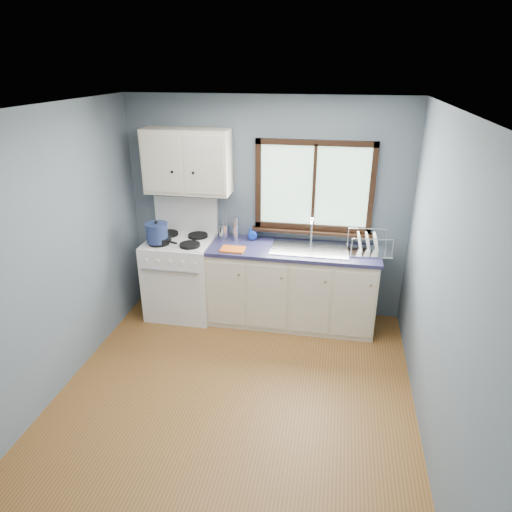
% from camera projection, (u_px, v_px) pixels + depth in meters
% --- Properties ---
extents(floor, '(3.20, 3.60, 0.02)m').
position_uv_depth(floor, '(232.00, 403.00, 4.08)').
color(floor, brown).
rests_on(floor, ground).
extents(ceiling, '(3.20, 3.60, 0.02)m').
position_uv_depth(ceiling, '(225.00, 109.00, 3.09)').
color(ceiling, white).
rests_on(ceiling, wall_back).
extents(wall_back, '(3.20, 0.02, 2.50)m').
position_uv_depth(wall_back, '(266.00, 209.00, 5.22)').
color(wall_back, slate).
rests_on(wall_back, ground).
extents(wall_front, '(3.20, 0.02, 2.50)m').
position_uv_depth(wall_front, '(129.00, 456.00, 1.95)').
color(wall_front, slate).
rests_on(wall_front, ground).
extents(wall_left, '(0.02, 3.60, 2.50)m').
position_uv_depth(wall_left, '(44.00, 261.00, 3.86)').
color(wall_left, slate).
rests_on(wall_left, ground).
extents(wall_right, '(0.02, 3.60, 2.50)m').
position_uv_depth(wall_right, '(444.00, 294.00, 3.32)').
color(wall_right, slate).
rests_on(wall_right, ground).
extents(gas_range, '(0.76, 0.69, 1.36)m').
position_uv_depth(gas_range, '(182.00, 275.00, 5.38)').
color(gas_range, white).
rests_on(gas_range, floor).
extents(base_cabinets, '(1.85, 0.60, 0.88)m').
position_uv_depth(base_cabinets, '(292.00, 289.00, 5.21)').
color(base_cabinets, beige).
rests_on(base_cabinets, floor).
extents(countertop, '(1.89, 0.64, 0.04)m').
position_uv_depth(countertop, '(293.00, 250.00, 5.01)').
color(countertop, '#1F1F42').
rests_on(countertop, base_cabinets).
extents(sink, '(0.84, 0.46, 0.44)m').
position_uv_depth(sink, '(309.00, 254.00, 5.00)').
color(sink, silver).
rests_on(sink, countertop).
extents(window, '(1.36, 0.10, 1.03)m').
position_uv_depth(window, '(314.00, 193.00, 5.01)').
color(window, '#9EC6A8').
rests_on(window, wall_back).
extents(upper_cabinets, '(0.95, 0.35, 0.70)m').
position_uv_depth(upper_cabinets, '(187.00, 162.00, 4.98)').
color(upper_cabinets, beige).
rests_on(upper_cabinets, wall_back).
extents(skillet, '(0.40, 0.33, 0.05)m').
position_uv_depth(skillet, '(160.00, 239.00, 5.08)').
color(skillet, black).
rests_on(skillet, gas_range).
extents(stockpot, '(0.29, 0.29, 0.24)m').
position_uv_depth(stockpot, '(157.00, 232.00, 5.04)').
color(stockpot, navy).
rests_on(stockpot, gas_range).
extents(utensil_crock, '(0.14, 0.14, 0.40)m').
position_uv_depth(utensil_crock, '(225.00, 231.00, 5.28)').
color(utensil_crock, silver).
rests_on(utensil_crock, countertop).
extents(thermos, '(0.07, 0.07, 0.28)m').
position_uv_depth(thermos, '(236.00, 228.00, 5.18)').
color(thermos, silver).
rests_on(thermos, countertop).
extents(soap_bottle, '(0.13, 0.13, 0.27)m').
position_uv_depth(soap_bottle, '(253.00, 230.00, 5.16)').
color(soap_bottle, '#1337B5').
rests_on(soap_bottle, countertop).
extents(dish_towel, '(0.26, 0.19, 0.02)m').
position_uv_depth(dish_towel, '(233.00, 249.00, 4.95)').
color(dish_towel, orange).
rests_on(dish_towel, countertop).
extents(dish_rack, '(0.48, 0.39, 0.23)m').
position_uv_depth(dish_rack, '(368.00, 247.00, 4.88)').
color(dish_rack, silver).
rests_on(dish_rack, countertop).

